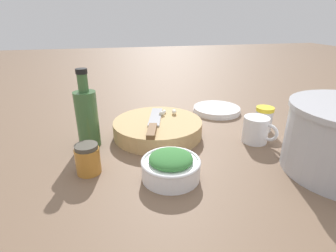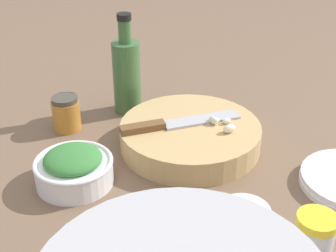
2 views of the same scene
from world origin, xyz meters
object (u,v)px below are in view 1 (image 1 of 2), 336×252
at_px(cutting_board, 158,128).
at_px(chef_knife, 154,123).
at_px(coffee_mug, 256,130).
at_px(plate_stack, 217,110).
at_px(spice_jar, 264,119).
at_px(honey_jar, 88,159).
at_px(herb_bowl, 171,166).
at_px(garlic_cloves, 168,113).
at_px(oil_bottle, 87,117).

relative_size(cutting_board, chef_knife, 1.15).
relative_size(cutting_board, coffee_mug, 2.97).
bearing_deg(coffee_mug, plate_stack, -87.55).
relative_size(chef_knife, spice_jar, 2.99).
bearing_deg(spice_jar, honey_jar, 13.78).
relative_size(chef_knife, herb_bowl, 1.74).
bearing_deg(garlic_cloves, coffee_mug, 146.08).
bearing_deg(herb_bowl, cutting_board, -93.51).
distance_m(cutting_board, oil_bottle, 0.21).
height_order(chef_knife, garlic_cloves, garlic_cloves).
distance_m(herb_bowl, spice_jar, 0.40).
bearing_deg(oil_bottle, cutting_board, -173.34).
height_order(herb_bowl, honey_jar, honey_jar).
bearing_deg(plate_stack, garlic_cloves, 26.81).
relative_size(garlic_cloves, spice_jar, 0.79).
xyz_separation_m(cutting_board, honey_jar, (0.20, 0.17, 0.01)).
xyz_separation_m(spice_jar, plate_stack, (0.08, -0.19, -0.03)).
xyz_separation_m(coffee_mug, oil_bottle, (0.47, -0.08, 0.05)).
height_order(garlic_cloves, coffee_mug, coffee_mug).
bearing_deg(chef_knife, oil_bottle, -166.11).
xyz_separation_m(cutting_board, garlic_cloves, (-0.04, -0.05, 0.03)).
relative_size(cutting_board, garlic_cloves, 4.34).
bearing_deg(cutting_board, garlic_cloves, -132.26).
bearing_deg(cutting_board, chef_knife, 59.13).
distance_m(spice_jar, oil_bottle, 0.54).
xyz_separation_m(garlic_cloves, honey_jar, (0.24, 0.21, -0.02)).
bearing_deg(chef_knife, honey_jar, -126.71).
relative_size(herb_bowl, honey_jar, 1.87).
height_order(spice_jar, coffee_mug, spice_jar).
xyz_separation_m(plate_stack, oil_bottle, (0.46, 0.18, 0.08)).
relative_size(cutting_board, oil_bottle, 1.24).
bearing_deg(honey_jar, oil_bottle, -88.58).
bearing_deg(plate_stack, oil_bottle, 21.25).
height_order(cutting_board, chef_knife, chef_knife).
bearing_deg(coffee_mug, garlic_cloves, -33.92).
height_order(spice_jar, plate_stack, spice_jar).
relative_size(spice_jar, oil_bottle, 0.36).
distance_m(plate_stack, honey_jar, 0.56).
bearing_deg(cutting_board, honey_jar, 40.69).
relative_size(coffee_mug, plate_stack, 0.51).
distance_m(cutting_board, herb_bowl, 0.23).
relative_size(cutting_board, spice_jar, 3.44).
height_order(chef_knife, coffee_mug, coffee_mug).
bearing_deg(coffee_mug, spice_jar, -133.65).
bearing_deg(chef_knife, plate_stack, 48.73).
height_order(garlic_cloves, spice_jar, spice_jar).
height_order(chef_knife, herb_bowl, herb_bowl).
distance_m(herb_bowl, oil_bottle, 0.29).
distance_m(garlic_cloves, oil_bottle, 0.25).
distance_m(plate_stack, oil_bottle, 0.50).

